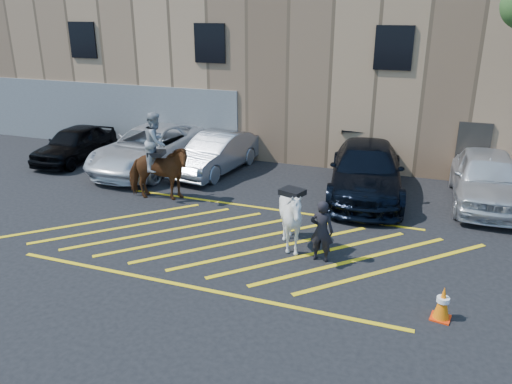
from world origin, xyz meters
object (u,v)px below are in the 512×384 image
(car_silver_sedan, at_px, (216,153))
(mounted_bay, at_px, (157,165))
(car_white_pickup, at_px, (150,148))
(car_white_suv, at_px, (486,178))
(saddled_white, at_px, (292,218))
(car_black_suv, at_px, (75,144))
(car_blue_suv, at_px, (366,171))
(traffic_cone, at_px, (443,303))
(handler, at_px, (322,231))

(car_silver_sedan, xyz_separation_m, mounted_bay, (-0.54, -3.35, 0.43))
(car_white_pickup, distance_m, car_silver_sedan, 2.63)
(car_silver_sedan, relative_size, mounted_bay, 1.55)
(car_white_suv, xyz_separation_m, saddled_white, (-4.88, -5.30, 0.06))
(car_white_pickup, height_order, mounted_bay, mounted_bay)
(car_black_suv, relative_size, car_blue_suv, 0.72)
(car_black_suv, relative_size, car_white_pickup, 0.71)
(car_white_suv, bearing_deg, car_blue_suv, -174.47)
(mounted_bay, bearing_deg, car_blue_suv, 23.96)
(saddled_white, relative_size, traffic_cone, 2.76)
(handler, distance_m, mounted_bay, 6.36)
(car_white_suv, relative_size, saddled_white, 2.47)
(car_white_pickup, bearing_deg, saddled_white, -32.63)
(car_silver_sedan, distance_m, car_blue_suv, 5.74)
(car_black_suv, distance_m, saddled_white, 11.61)
(car_black_suv, bearing_deg, saddled_white, -26.38)
(mounted_bay, bearing_deg, car_white_pickup, 125.35)
(mounted_bay, bearing_deg, car_silver_sedan, 80.83)
(car_white_suv, distance_m, mounted_bay, 10.47)
(car_white_suv, height_order, handler, car_white_suv)
(traffic_cone, bearing_deg, car_silver_sedan, 138.47)
(car_black_suv, distance_m, car_blue_suv, 11.75)
(car_white_pickup, distance_m, saddled_white, 8.66)
(car_white_pickup, distance_m, traffic_cone, 12.80)
(car_blue_suv, relative_size, handler, 3.62)
(car_black_suv, height_order, car_white_suv, car_white_suv)
(car_white_suv, bearing_deg, saddled_white, -134.38)
(car_white_suv, distance_m, traffic_cone, 7.30)
(handler, xyz_separation_m, traffic_cone, (2.86, -1.62, -0.43))
(car_silver_sedan, distance_m, handler, 7.81)
(handler, relative_size, mounted_bay, 0.55)
(handler, distance_m, saddled_white, 0.89)
(saddled_white, bearing_deg, handler, -17.79)
(car_white_suv, distance_m, saddled_white, 7.20)
(car_black_suv, bearing_deg, traffic_cone, -27.08)
(car_black_suv, distance_m, car_white_suv, 15.46)
(car_blue_suv, bearing_deg, car_white_suv, -0.53)
(car_white_suv, bearing_deg, mounted_bay, -163.67)
(mounted_bay, bearing_deg, traffic_cone, -24.19)
(car_white_pickup, relative_size, saddled_white, 2.88)
(car_white_suv, bearing_deg, handler, -127.67)
(handler, relative_size, saddled_white, 0.79)
(car_silver_sedan, relative_size, saddled_white, 2.22)
(car_silver_sedan, relative_size, car_white_suv, 0.90)
(car_black_suv, distance_m, handler, 12.49)
(mounted_bay, bearing_deg, handler, -21.43)
(car_silver_sedan, height_order, mounted_bay, mounted_bay)
(mounted_bay, height_order, saddled_white, mounted_bay)
(handler, relative_size, traffic_cone, 2.17)
(car_black_suv, height_order, car_silver_sedan, car_silver_sedan)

